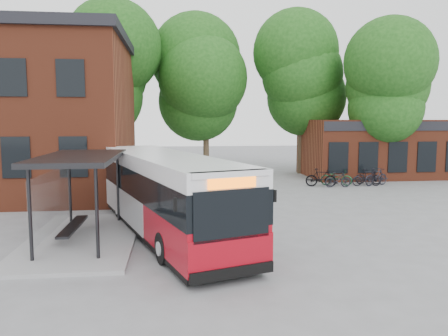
{
  "coord_description": "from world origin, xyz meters",
  "views": [
    {
      "loc": [
        -1.44,
        -15.69,
        4.04
      ],
      "look_at": [
        0.66,
        2.4,
        2.0
      ],
      "focal_mm": 35.0,
      "sensor_mm": 36.0,
      "label": 1
    }
  ],
  "objects": [
    {
      "name": "bus_shelter",
      "position": [
        -4.5,
        -1.0,
        1.45
      ],
      "size": [
        3.6,
        7.0,
        2.9
      ],
      "primitive_type": null,
      "color": "black",
      "rests_on": "ground"
    },
    {
      "name": "bike_rail",
      "position": [
        9.28,
        10.0,
        0.19
      ],
      "size": [
        5.2,
        0.1,
        0.38
      ],
      "primitive_type": null,
      "color": "black",
      "rests_on": "ground"
    },
    {
      "name": "tree_0",
      "position": [
        -6.0,
        16.0,
        5.5
      ],
      "size": [
        7.92,
        7.92,
        11.0
      ],
      "primitive_type": null,
      "color": "#174512",
      "rests_on": "ground"
    },
    {
      "name": "city_bus",
      "position": [
        -1.77,
        -0.38,
        1.41
      ],
      "size": [
        5.7,
        11.26,
        2.82
      ],
      "primitive_type": null,
      "rotation": [
        0.0,
        0.0,
        0.32
      ],
      "color": "maroon",
      "rests_on": "ground"
    },
    {
      "name": "bicycle_1",
      "position": [
        7.34,
        9.41,
        0.55
      ],
      "size": [
        1.89,
        1.03,
        1.1
      ],
      "primitive_type": "imported",
      "rotation": [
        0.0,
        0.0,
        1.27
      ],
      "color": "black",
      "rests_on": "ground"
    },
    {
      "name": "ground",
      "position": [
        0.0,
        0.0,
        0.0
      ],
      "size": [
        100.0,
        100.0,
        0.0
      ],
      "primitive_type": "plane",
      "color": "slate"
    },
    {
      "name": "bicycle_7",
      "position": [
        10.84,
        9.45,
        0.54
      ],
      "size": [
        1.87,
        1.13,
        1.09
      ],
      "primitive_type": "imported",
      "rotation": [
        0.0,
        0.0,
        1.94
      ],
      "color": "black",
      "rests_on": "ground"
    },
    {
      "name": "bicycle_2",
      "position": [
        8.45,
        9.8,
        0.49
      ],
      "size": [
        1.99,
        1.26,
        0.99
      ],
      "primitive_type": "imported",
      "rotation": [
        0.0,
        0.0,
        1.22
      ],
      "color": "#0F3F22",
      "rests_on": "ground"
    },
    {
      "name": "bicycle_6",
      "position": [
        10.19,
        9.36,
        0.47
      ],
      "size": [
        1.82,
        0.73,
        0.94
      ],
      "primitive_type": "imported",
      "rotation": [
        0.0,
        0.0,
        1.51
      ],
      "color": "black",
      "rests_on": "ground"
    },
    {
      "name": "bicycle_5",
      "position": [
        10.63,
        10.06,
        0.48
      ],
      "size": [
        1.65,
        0.93,
        0.96
      ],
      "primitive_type": "imported",
      "rotation": [
        0.0,
        0.0,
        1.25
      ],
      "color": "black",
      "rests_on": "ground"
    },
    {
      "name": "shop_row",
      "position": [
        15.0,
        14.0,
        2.0
      ],
      "size": [
        14.0,
        6.2,
        4.0
      ],
      "primitive_type": null,
      "color": "maroon",
      "rests_on": "ground"
    },
    {
      "name": "bicycle_3",
      "position": [
        8.25,
        9.05,
        0.46
      ],
      "size": [
        1.56,
        0.52,
        0.93
      ],
      "primitive_type": "imported",
      "rotation": [
        0.0,
        0.0,
        1.52
      ],
      "color": "black",
      "rests_on": "ground"
    },
    {
      "name": "tree_2",
      "position": [
        8.0,
        16.0,
        5.5
      ],
      "size": [
        7.92,
        7.92,
        11.0
      ],
      "primitive_type": null,
      "color": "#174512",
      "rests_on": "ground"
    },
    {
      "name": "tree_1",
      "position": [
        1.0,
        17.0,
        5.2
      ],
      "size": [
        7.92,
        7.92,
        10.4
      ],
      "primitive_type": null,
      "color": "#174512",
      "rests_on": "ground"
    },
    {
      "name": "tree_3",
      "position": [
        13.0,
        12.0,
        4.64
      ],
      "size": [
        7.04,
        7.04,
        9.28
      ],
      "primitive_type": null,
      "color": "#174512",
      "rests_on": "ground"
    }
  ]
}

